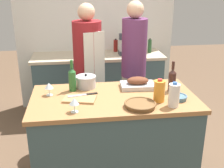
% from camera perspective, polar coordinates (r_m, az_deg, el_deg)
% --- Properties ---
extents(kitchen_island, '(1.52, 0.81, 0.94)m').
position_cam_1_polar(kitchen_island, '(2.81, 0.34, -11.39)').
color(kitchen_island, '#3D565B').
rests_on(kitchen_island, ground_plane).
extents(back_counter, '(1.92, 0.60, 0.91)m').
position_cam_1_polar(back_counter, '(4.30, -2.75, 0.06)').
color(back_counter, '#3D565B').
rests_on(back_counter, ground_plane).
extents(back_wall, '(2.42, 0.10, 2.55)m').
position_cam_1_polar(back_wall, '(4.43, -3.34, 11.61)').
color(back_wall, silver).
rests_on(back_wall, ground_plane).
extents(roasting_pan, '(0.34, 0.23, 0.11)m').
position_cam_1_polar(roasting_pan, '(2.80, 5.23, 0.07)').
color(roasting_pan, '#BCBCC1').
rests_on(roasting_pan, kitchen_island).
extents(wicker_basket, '(0.27, 0.27, 0.04)m').
position_cam_1_polar(wicker_basket, '(2.39, 5.73, -4.17)').
color(wicker_basket, brown).
rests_on(wicker_basket, kitchen_island).
extents(cutting_board, '(0.32, 0.24, 0.02)m').
position_cam_1_polar(cutting_board, '(2.54, -6.59, -3.06)').
color(cutting_board, '#AD7F51').
rests_on(cutting_board, kitchen_island).
extents(stock_pot, '(0.20, 0.20, 0.14)m').
position_cam_1_polar(stock_pot, '(2.81, -5.31, 0.47)').
color(stock_pot, '#B7B7BC').
rests_on(stock_pot, kitchen_island).
extents(mixing_bowl, '(0.16, 0.16, 0.04)m').
position_cam_1_polar(mixing_bowl, '(2.59, 13.31, -2.62)').
color(mixing_bowl, slate).
rests_on(mixing_bowl, kitchen_island).
extents(juice_jug, '(0.10, 0.10, 0.21)m').
position_cam_1_polar(juice_jug, '(2.50, 9.59, -1.41)').
color(juice_jug, orange).
rests_on(juice_jug, kitchen_island).
extents(milk_jug, '(0.09, 0.09, 0.22)m').
position_cam_1_polar(milk_jug, '(2.42, 12.49, -2.24)').
color(milk_jug, white).
rests_on(milk_jug, kitchen_island).
extents(wine_bottle_green, '(0.07, 0.07, 0.31)m').
position_cam_1_polar(wine_bottle_green, '(2.72, -8.08, 1.05)').
color(wine_bottle_green, '#28662D').
rests_on(wine_bottle_green, kitchen_island).
extents(wine_bottle_dark, '(0.07, 0.07, 0.30)m').
position_cam_1_polar(wine_bottle_dark, '(2.74, 12.11, 0.88)').
color(wine_bottle_dark, '#381E19').
rests_on(wine_bottle_dark, kitchen_island).
extents(wine_glass_left, '(0.08, 0.08, 0.12)m').
position_cam_1_polar(wine_glass_left, '(2.28, -7.71, -3.59)').
color(wine_glass_left, silver).
rests_on(wine_glass_left, kitchen_island).
extents(wine_glass_right, '(0.08, 0.08, 0.12)m').
position_cam_1_polar(wine_glass_right, '(2.66, -12.70, -0.40)').
color(wine_glass_right, silver).
rests_on(wine_glass_right, kitchen_island).
extents(knife_chef, '(0.28, 0.08, 0.01)m').
position_cam_1_polar(knife_chef, '(2.59, -5.73, -2.18)').
color(knife_chef, '#B7B7BC').
rests_on(knife_chef, cutting_board).
extents(knife_paring, '(0.20, 0.10, 0.01)m').
position_cam_1_polar(knife_paring, '(2.62, -7.16, -2.42)').
color(knife_paring, '#B7B7BC').
rests_on(knife_paring, kitchen_island).
extents(stand_mixer, '(0.18, 0.14, 0.31)m').
position_cam_1_polar(stand_mixer, '(4.13, 2.69, 7.72)').
color(stand_mixer, '#333842').
rests_on(stand_mixer, back_counter).
extents(condiment_bottle_tall, '(0.06, 0.06, 0.20)m').
position_cam_1_polar(condiment_bottle_tall, '(4.33, 0.74, 7.80)').
color(condiment_bottle_tall, maroon).
rests_on(condiment_bottle_tall, back_counter).
extents(condiment_bottle_short, '(0.06, 0.06, 0.19)m').
position_cam_1_polar(condiment_bottle_short, '(4.01, -6.31, 6.62)').
color(condiment_bottle_short, '#234C28').
rests_on(condiment_bottle_short, back_counter).
extents(condiment_bottle_extra, '(0.05, 0.05, 0.22)m').
position_cam_1_polar(condiment_bottle_extra, '(4.29, 7.67, 7.64)').
color(condiment_bottle_extra, '#234C28').
rests_on(condiment_bottle_extra, back_counter).
extents(person_cook_aproned, '(0.36, 0.38, 1.71)m').
position_cam_1_polar(person_cook_aproned, '(3.40, -4.86, 3.23)').
color(person_cook_aproned, beige).
rests_on(person_cook_aproned, ground_plane).
extents(person_cook_guest, '(0.30, 0.30, 1.73)m').
position_cam_1_polar(person_cook_guest, '(3.46, 4.44, 3.96)').
color(person_cook_guest, beige).
rests_on(person_cook_guest, ground_plane).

